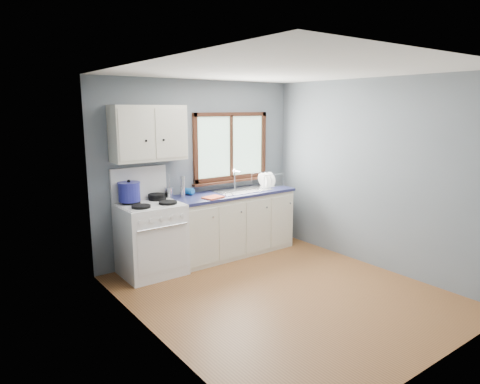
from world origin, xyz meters
TOP-DOWN VIEW (x-y plane):
  - floor at (0.00, 0.00)m, footprint 3.20×3.60m
  - ceiling at (0.00, 0.00)m, footprint 3.20×3.60m
  - wall_back at (0.00, 1.81)m, footprint 3.20×0.02m
  - wall_front at (0.00, -1.81)m, footprint 3.20×0.02m
  - wall_left at (-1.61, 0.00)m, footprint 0.02×3.60m
  - wall_right at (1.61, 0.00)m, footprint 0.02×3.60m
  - gas_range at (-0.95, 1.47)m, footprint 0.76×0.69m
  - base_cabinets at (0.36, 1.49)m, footprint 1.85×0.60m
  - countertop at (0.36, 1.49)m, footprint 1.89×0.64m
  - sink at (0.54, 1.49)m, footprint 0.84×0.46m
  - window at (0.54, 1.77)m, footprint 1.36×0.10m
  - upper_cabinets at (-0.85, 1.63)m, footprint 0.95×0.35m
  - skillet at (-0.77, 1.63)m, footprint 0.35×0.29m
  - stockpot at (-1.15, 1.62)m, footprint 0.34×0.34m
  - utensil_crock at (-0.58, 1.66)m, footprint 0.12×0.12m
  - thermos at (-0.39, 1.62)m, footprint 0.08×0.08m
  - soap_bottle at (-0.23, 1.62)m, footprint 0.13×0.13m
  - dish_towel at (-0.10, 1.30)m, footprint 0.30×0.25m
  - dish_rack at (1.06, 1.54)m, footprint 0.42×0.32m

SIDE VIEW (x-z plane):
  - floor at x=0.00m, z-range -0.02..0.00m
  - base_cabinets at x=0.36m, z-range -0.03..0.85m
  - gas_range at x=-0.95m, z-range -0.19..1.17m
  - sink at x=0.54m, z-range 0.64..1.08m
  - countertop at x=0.36m, z-range 0.88..0.92m
  - dish_towel at x=-0.10m, z-range 0.92..0.94m
  - dish_rack at x=1.06m, z-range 0.87..1.09m
  - skillet at x=-0.77m, z-range 0.96..1.00m
  - utensil_crock at x=-0.58m, z-range 0.81..1.18m
  - soap_bottle at x=-0.23m, z-range 0.92..1.18m
  - thermos at x=-0.39m, z-range 0.92..1.20m
  - stockpot at x=-1.15m, z-range 0.95..1.22m
  - wall_back at x=0.00m, z-range 0.00..2.50m
  - wall_front at x=0.00m, z-range 0.00..2.50m
  - wall_left at x=-1.61m, z-range 0.00..2.50m
  - wall_right at x=1.61m, z-range 0.00..2.50m
  - window at x=0.54m, z-range 0.96..1.99m
  - upper_cabinets at x=-0.85m, z-range 1.45..2.15m
  - ceiling at x=0.00m, z-range 2.50..2.52m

